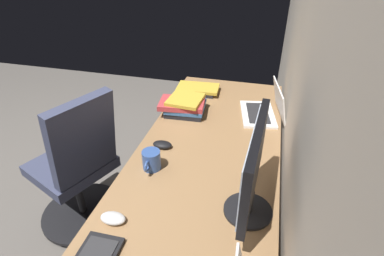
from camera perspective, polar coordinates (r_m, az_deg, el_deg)
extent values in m
cube|color=beige|center=(1.28, 23.28, 12.03)|extent=(4.77, 0.10, 2.60)
cube|color=#936D47|center=(1.51, 1.85, -7.80)|extent=(2.16, 0.75, 0.03)
cylinder|color=silver|center=(2.60, 0.03, 1.24)|extent=(0.05, 0.05, 0.70)
cylinder|color=silver|center=(2.54, 13.85, -0.62)|extent=(0.05, 0.05, 0.70)
cylinder|color=black|center=(1.31, 10.44, -15.00)|extent=(0.20, 0.20, 0.01)
cylinder|color=black|center=(1.27, 10.69, -13.28)|extent=(0.04, 0.04, 0.10)
cube|color=black|center=(1.14, 11.67, -6.36)|extent=(0.48, 0.06, 0.29)
cube|color=#B2BCCC|center=(1.14, 10.81, -6.27)|extent=(0.44, 0.03, 0.26)
cube|color=white|center=(1.97, 12.24, 2.59)|extent=(0.36, 0.26, 0.01)
cube|color=#262628|center=(1.96, 12.27, 2.81)|extent=(0.28, 0.17, 0.00)
cube|color=white|center=(1.94, 16.09, 5.00)|extent=(0.33, 0.11, 0.19)
cube|color=black|center=(1.94, 16.09, 5.00)|extent=(0.30, 0.09, 0.16)
ellipsoid|color=silver|center=(1.29, -14.64, -16.08)|extent=(0.06, 0.10, 0.03)
ellipsoid|color=black|center=(1.63, -5.59, -3.13)|extent=(0.06, 0.10, 0.03)
cube|color=black|center=(2.21, 1.20, 6.93)|extent=(0.16, 0.24, 0.03)
cube|color=gold|center=(2.21, 1.12, 7.58)|extent=(0.19, 0.31, 0.02)
cube|color=black|center=(1.94, -1.31, 3.17)|extent=(0.20, 0.25, 0.03)
cube|color=#38669E|center=(1.94, -1.18, 4.11)|extent=(0.24, 0.25, 0.02)
cube|color=#B2383D|center=(1.91, -1.93, 4.60)|extent=(0.22, 0.30, 0.03)
cube|color=gold|center=(1.91, -1.24, 5.39)|extent=(0.23, 0.22, 0.02)
cylinder|color=#335193|center=(1.48, -7.62, -5.96)|extent=(0.09, 0.09, 0.10)
torus|color=#335193|center=(1.44, -8.45, -7.15)|extent=(0.06, 0.01, 0.06)
cube|color=#383D56|center=(2.08, -21.73, -6.61)|extent=(0.57, 0.56, 0.07)
cube|color=#383D56|center=(1.77, -19.78, -2.14)|extent=(0.42, 0.27, 0.50)
cylinder|color=black|center=(2.22, -20.59, -11.02)|extent=(0.05, 0.05, 0.37)
cylinder|color=black|center=(2.35, -19.64, -14.64)|extent=(0.56, 0.56, 0.03)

